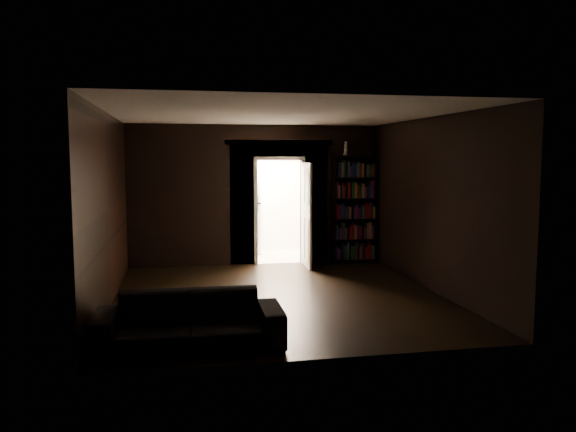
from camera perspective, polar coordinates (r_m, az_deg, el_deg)
name	(u,v)px	position (r m, az deg, el deg)	size (l,w,h in m)	color
ground	(279,297)	(8.79, -0.93, -8.20)	(5.50, 5.50, 0.00)	black
room_walls	(267,185)	(9.59, -2.12, 3.16)	(5.02, 5.61, 2.84)	black
kitchen_alcove	(271,200)	(12.46, -1.78, 1.63)	(2.20, 1.80, 2.60)	#B7AF9F
sofa	(190,313)	(6.53, -9.97, -9.64)	(2.11, 0.91, 0.81)	black
bookshelf	(353,209)	(11.53, 6.66, 0.70)	(0.90, 0.32, 2.20)	black
refrigerator	(243,217)	(12.65, -4.64, -0.07)	(0.74, 0.68, 1.65)	white
door	(306,215)	(11.03, 1.88, 0.10)	(0.85, 0.05, 2.05)	silver
figurine	(346,148)	(11.36, 5.88, 6.87)	(0.09, 0.09, 0.27)	white
bottles	(245,174)	(12.51, -4.44, 4.31)	(0.70, 0.09, 0.29)	black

